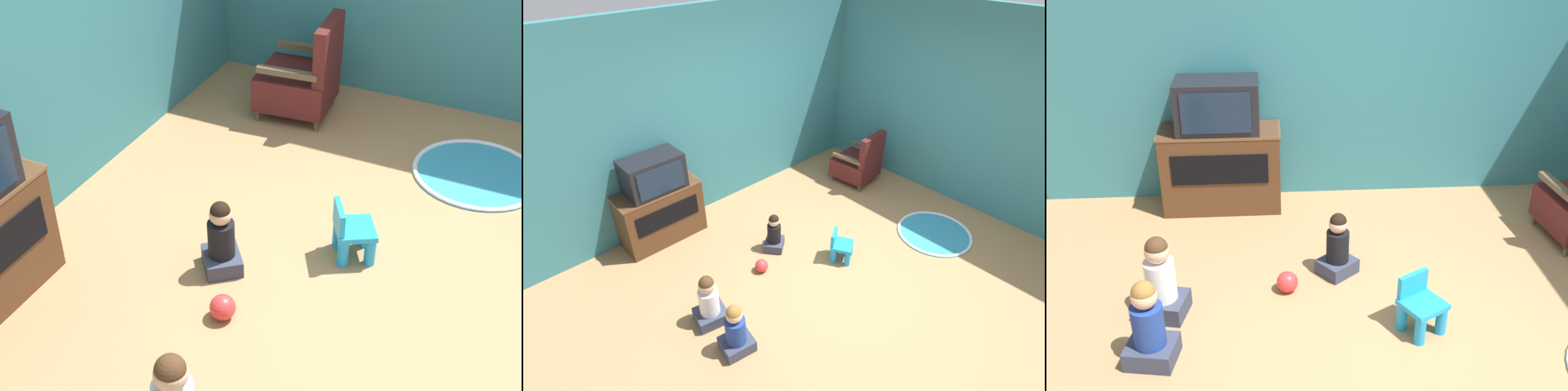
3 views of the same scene
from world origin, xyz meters
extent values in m
plane|color=#9E754C|center=(0.00, 0.00, 0.00)|extent=(30.00, 30.00, 0.00)
cube|color=teal|center=(-0.30, 2.29, 1.35)|extent=(5.40, 0.12, 2.70)
cube|color=#4C2D19|center=(-1.34, 2.00, 0.37)|extent=(1.03, 0.43, 0.75)
cube|color=brown|center=(-1.34, 2.00, 0.73)|extent=(1.05, 0.43, 0.02)
cube|color=black|center=(-1.34, 1.79, 0.46)|extent=(0.82, 0.01, 0.27)
cube|color=black|center=(-1.34, 2.00, 0.97)|extent=(0.70, 0.40, 0.44)
cube|color=#142338|center=(-1.34, 1.79, 0.97)|extent=(0.57, 0.02, 0.34)
cylinder|color=brown|center=(1.36, 1.48, 0.05)|extent=(0.04, 0.04, 0.10)
cylinder|color=brown|center=(1.40, 0.97, 0.05)|extent=(0.04, 0.04, 0.10)
cube|color=brown|center=(1.37, 1.22, 0.49)|extent=(0.12, 0.52, 0.05)
cylinder|color=#1E99DB|center=(0.01, 0.03, 0.12)|extent=(0.07, 0.07, 0.23)
cylinder|color=#1E99DB|center=(0.17, 0.13, 0.12)|extent=(0.07, 0.07, 0.23)
cylinder|color=#1E99DB|center=(-0.08, 0.19, 0.12)|extent=(0.07, 0.07, 0.23)
cylinder|color=#1E99DB|center=(0.09, 0.28, 0.12)|extent=(0.07, 0.07, 0.23)
cube|color=#1E99DB|center=(0.05, 0.16, 0.21)|extent=(0.35, 0.34, 0.04)
cube|color=#1E99DB|center=(-0.01, 0.25, 0.31)|extent=(0.22, 0.15, 0.16)
cube|color=#33384C|center=(-1.67, 0.45, 0.07)|extent=(0.36, 0.33, 0.14)
cylinder|color=silver|center=(-1.67, 0.45, 0.28)|extent=(0.20, 0.20, 0.29)
sphere|color=#D8AD8C|center=(-1.67, 0.45, 0.51)|extent=(0.16, 0.16, 0.16)
sphere|color=#472D19|center=(-1.67, 0.45, 0.53)|extent=(0.15, 0.15, 0.15)
cube|color=#33384C|center=(-1.68, -0.01, 0.07)|extent=(0.34, 0.31, 0.13)
cylinder|color=navy|center=(-1.68, -0.01, 0.27)|extent=(0.20, 0.20, 0.28)
sphere|color=#D8AD8C|center=(-1.68, -0.01, 0.49)|extent=(0.16, 0.16, 0.16)
sphere|color=olive|center=(-1.68, -0.01, 0.51)|extent=(0.15, 0.15, 0.15)
cube|color=#33384C|center=(-0.43, 0.86, 0.06)|extent=(0.34, 0.34, 0.11)
cylinder|color=black|center=(-0.43, 0.86, 0.23)|extent=(0.17, 0.17, 0.24)
sphere|color=#D8AD8C|center=(-0.43, 0.86, 0.42)|extent=(0.14, 0.14, 0.14)
sphere|color=black|center=(-0.43, 0.86, 0.45)|extent=(0.13, 0.13, 0.13)
sphere|color=red|center=(-0.81, 0.65, 0.08)|extent=(0.16, 0.16, 0.16)
camera|label=1|loc=(-3.46, -0.86, 3.07)|focal=50.00mm
camera|label=2|loc=(-3.02, -2.13, 3.43)|focal=28.00mm
camera|label=3|loc=(-0.92, -2.97, 2.66)|focal=42.00mm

